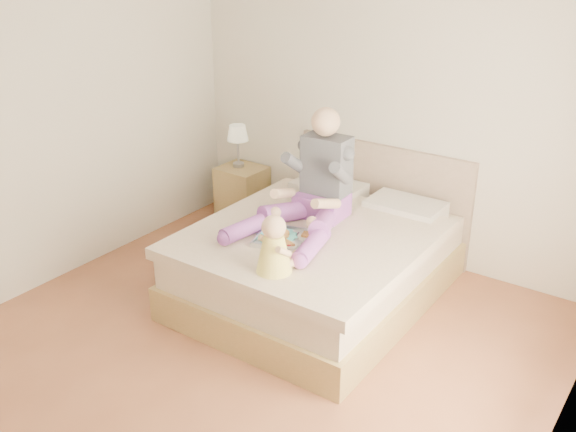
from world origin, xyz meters
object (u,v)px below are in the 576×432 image
Objects in this scene: bed at (324,257)px; adult at (314,190)px; baby at (275,249)px; tray at (289,236)px; nightstand at (242,193)px.

bed is 0.57m from adult.
baby reaches higher than bed.
adult is 2.69× the size of baby.
baby is (0.19, -0.44, 0.14)m from tray.
adult is at bearing -175.44° from bed.
nightstand is (-1.49, 0.80, -0.04)m from bed.
bed is 5.29× the size of baby.
adult reaches higher than bed.
baby reaches higher than nightstand.
adult is at bearing 126.12° from baby.
nightstand is 0.49× the size of adult.
tray is at bearing -39.04° from nightstand.
adult is 1.94× the size of tray.
nightstand is at bearing 123.18° from tray.
tray is at bearing -98.05° from bed.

